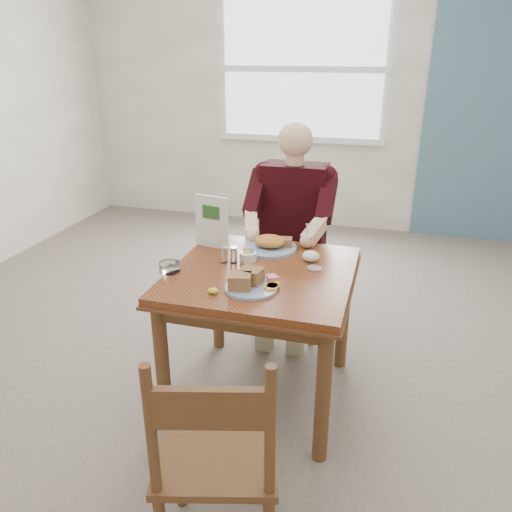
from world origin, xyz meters
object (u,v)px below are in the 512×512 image
(far_plate, at_px, (271,244))
(table, at_px, (262,290))
(near_plate, at_px, (249,282))
(diner, at_px, (291,217))
(chair_far, at_px, (293,260))
(chair_near, at_px, (217,458))

(far_plate, bearing_deg, table, -84.62)
(table, xyz_separation_m, near_plate, (-0.00, -0.21, 0.14))
(far_plate, bearing_deg, near_plate, -87.13)
(diner, bearing_deg, far_plate, -93.81)
(chair_far, relative_size, near_plate, 3.54)
(table, bearing_deg, diner, 90.00)
(chair_far, height_order, diner, diner)
(diner, relative_size, far_plate, 4.01)
(chair_far, distance_m, far_plate, 0.59)
(chair_far, height_order, near_plate, chair_far)
(table, height_order, far_plate, far_plate)
(chair_far, relative_size, far_plate, 2.75)
(near_plate, bearing_deg, diner, 89.85)
(table, relative_size, chair_near, 0.97)
(table, xyz_separation_m, diner, (0.00, 0.71, 0.17))
(diner, bearing_deg, table, -90.00)
(table, bearing_deg, chair_far, 90.00)
(chair_near, distance_m, diner, 1.72)
(chair_near, height_order, diner, diner)
(chair_far, relative_size, chair_near, 1.00)
(chair_near, bearing_deg, chair_far, 93.44)
(chair_far, distance_m, chair_near, 1.78)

